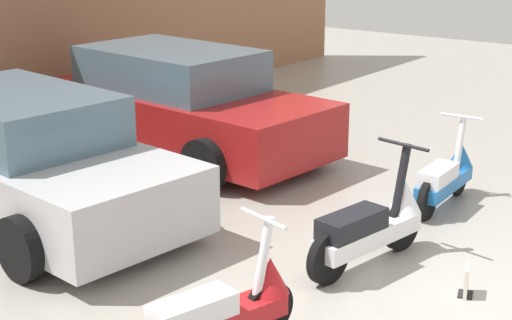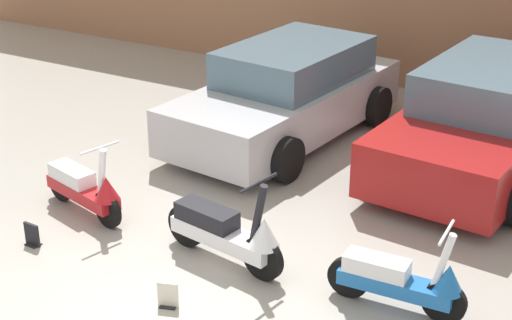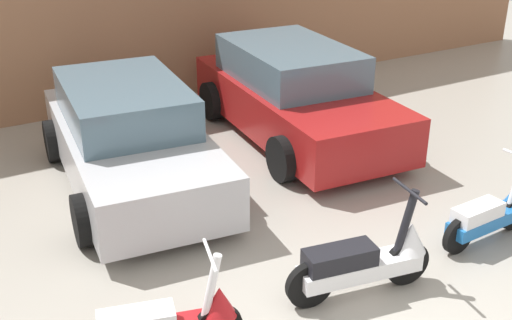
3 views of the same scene
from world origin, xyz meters
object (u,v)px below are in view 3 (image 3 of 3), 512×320
object	(u,v)px
scooter_front_right	(366,260)
car_rear_left	(130,138)
scooter_front_center	(492,213)
car_rear_center	(295,94)

from	to	relation	value
scooter_front_right	car_rear_left	distance (m)	3.62
scooter_front_center	car_rear_left	xyz separation A→B (m)	(-2.98, 3.33, 0.30)
car_rear_left	car_rear_center	bearing A→B (deg)	103.17
scooter_front_right	car_rear_center	world-z (taller)	car_rear_center
scooter_front_right	car_rear_center	size ratio (longest dim) A/B	0.36
scooter_front_right	car_rear_left	size ratio (longest dim) A/B	0.37
scooter_front_center	car_rear_center	distance (m)	3.69
car_rear_left	scooter_front_right	bearing A→B (deg)	24.39
scooter_front_right	scooter_front_center	bearing A→B (deg)	12.37
car_rear_center	car_rear_left	bearing A→B (deg)	-78.33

